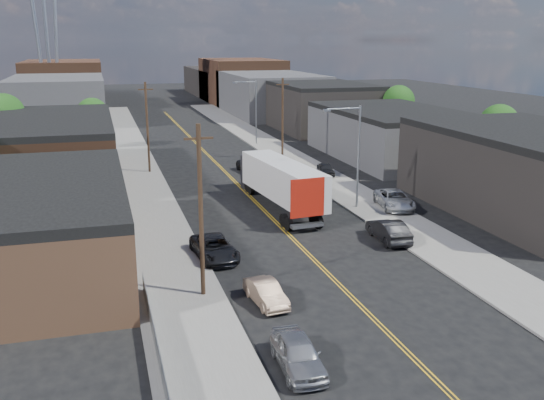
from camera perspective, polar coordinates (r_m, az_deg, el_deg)
ground at (r=84.57m, az=-6.76°, el=4.95°), size 260.00×260.00×0.00m
centerline at (r=70.06m, az=-4.73°, el=2.96°), size 0.32×120.00×0.01m
sidewalk_left at (r=68.87m, az=-12.51°, el=2.51°), size 5.00×140.00×0.15m
sidewalk_right at (r=72.46m, az=2.66°, el=3.45°), size 5.00×140.00×0.15m
warehouse_tan at (r=42.15m, az=-21.74°, el=-2.16°), size 12.00×22.00×5.60m
warehouse_brown at (r=67.34m, az=-19.85°, el=4.50°), size 12.00×26.00×6.60m
industrial_right_a at (r=56.14m, az=23.39°, el=2.51°), size 14.00×22.00×7.10m
industrial_right_b at (r=77.71m, az=11.27°, el=6.18°), size 14.00×24.00×6.10m
industrial_right_c at (r=101.23m, az=4.53°, el=8.79°), size 14.00×22.00×7.60m
skyline_left_a at (r=117.91m, az=-19.47°, el=8.95°), size 16.00×30.00×8.00m
skyline_right_a at (r=122.36m, az=-0.18°, el=9.96°), size 16.00×30.00×8.00m
skyline_left_b at (r=142.73m, az=-19.01°, el=10.27°), size 16.00×26.00×10.00m
skyline_right_b at (r=146.43m, az=-2.91°, el=11.14°), size 16.00×26.00×10.00m
skyline_left_c at (r=162.77m, az=-18.67°, el=10.23°), size 16.00×40.00×7.00m
skyline_right_c at (r=166.02m, az=-4.52°, el=11.02°), size 16.00×40.00×7.00m
streetlight_near at (r=52.48m, az=7.76°, el=4.79°), size 3.39×0.25×9.00m
streetlight_far at (r=85.37m, az=-1.78°, el=8.75°), size 3.39×0.25×9.00m
utility_pole_left_near at (r=33.95m, az=-6.72°, el=-1.01°), size 1.60×0.26×10.00m
utility_pole_left_far at (r=68.09m, az=-11.65°, el=6.75°), size 1.60×0.26×10.00m
utility_pole_right at (r=74.07m, az=1.00°, el=7.68°), size 1.60×0.26×10.00m
chainlink_fence at (r=29.23m, az=-10.83°, el=-13.37°), size 0.05×16.00×1.22m
tree_left_mid at (r=78.49m, az=-23.89°, el=7.08°), size 5.10×5.04×8.37m
tree_left_far at (r=84.84m, az=-16.49°, el=7.60°), size 4.35×4.20×6.97m
tree_right_near at (r=73.28m, az=20.59°, el=6.45°), size 4.60×4.48×7.44m
tree_right_far at (r=93.47m, az=11.85°, el=8.88°), size 4.85×4.76×7.91m
semi_truck at (r=53.44m, az=0.50°, el=1.95°), size 4.12×16.57×4.28m
car_left_a at (r=27.96m, az=2.45°, el=-14.24°), size 1.95×4.55×1.53m
car_left_b at (r=34.25m, az=-0.58°, el=-8.74°), size 1.81×4.06×1.30m
car_left_c at (r=41.20m, az=-5.45°, el=-4.52°), size 2.88×5.52×1.48m
car_right_oncoming at (r=45.32m, az=10.90°, el=-2.82°), size 1.97×5.01×1.62m
car_right_lot_a at (r=53.77m, az=11.45°, el=0.06°), size 3.42×5.86×1.53m
car_right_lot_c at (r=65.96m, az=5.07°, el=2.91°), size 2.15×4.00×1.29m
car_ahead_truck at (r=67.68m, az=-1.80°, el=3.22°), size 3.03×5.58×1.48m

